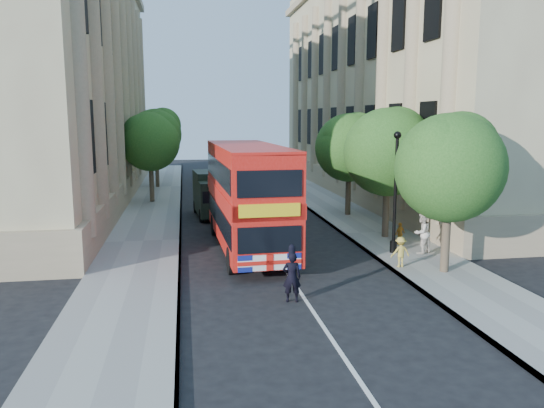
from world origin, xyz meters
name	(u,v)px	position (x,y,z in m)	size (l,w,h in m)	color
ground	(313,312)	(0.00, 0.00, 0.00)	(120.00, 120.00, 0.00)	black
pavement_right	(377,233)	(5.75, 10.00, 0.06)	(3.50, 80.00, 0.12)	gray
pavement_left	(143,242)	(-5.75, 10.00, 0.06)	(3.50, 80.00, 0.12)	gray
building_right	(416,75)	(13.80, 24.00, 9.00)	(12.00, 38.00, 18.00)	tan
building_left	(31,70)	(-13.80, 24.00, 9.00)	(12.00, 38.00, 18.00)	tan
tree_right_near	(451,162)	(5.84, 3.03, 4.25)	(4.00, 4.00, 6.08)	#473828
tree_right_mid	(389,147)	(5.84, 9.03, 4.45)	(4.20, 4.20, 6.37)	#473828
tree_right_far	(350,144)	(5.84, 15.03, 4.31)	(4.00, 4.00, 6.15)	#473828
tree_left_far	(151,138)	(-5.96, 22.03, 4.44)	(4.00, 4.00, 6.30)	#473828
tree_left_back	(156,131)	(-5.96, 30.03, 4.71)	(4.20, 4.20, 6.65)	#473828
lamp_post	(395,197)	(5.00, 6.00, 2.51)	(0.32, 0.32, 5.16)	black
double_decker_bus	(248,194)	(-1.05, 7.87, 2.53)	(2.99, 10.00, 4.58)	red
box_van	(213,195)	(-2.15, 16.21, 1.29)	(2.24, 4.76, 2.65)	black
police_constable	(292,277)	(-0.47, 1.00, 0.81)	(0.59, 0.39, 1.62)	black
woman_pedestrian	(422,233)	(6.11, 5.66, 1.02)	(0.87, 0.68, 1.79)	white
child_a	(400,233)	(5.86, 7.35, 0.63)	(0.59, 0.25, 1.01)	#C27E22
child_b	(400,252)	(4.40, 3.85, 0.71)	(0.76, 0.44, 1.18)	gold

